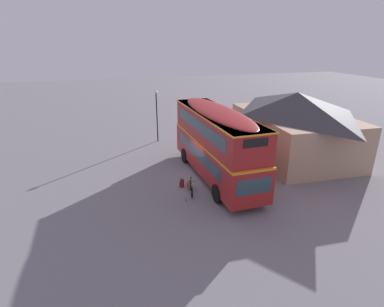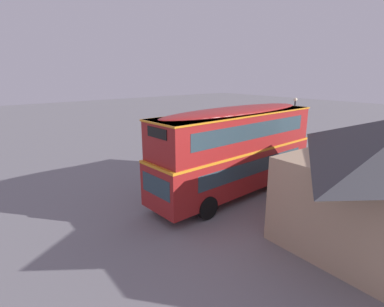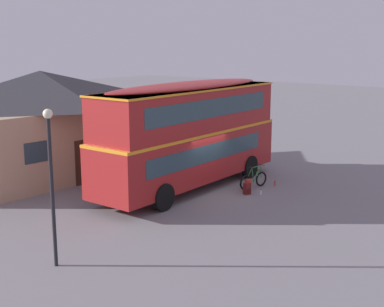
{
  "view_description": "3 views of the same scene",
  "coord_description": "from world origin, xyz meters",
  "px_view_note": "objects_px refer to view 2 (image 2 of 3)",
  "views": [
    {
      "loc": [
        18.09,
        -6.17,
        8.89
      ],
      "look_at": [
        1.29,
        -1.2,
        2.33
      ],
      "focal_mm": 28.44,
      "sensor_mm": 36.0,
      "label": 1
    },
    {
      "loc": [
        11.99,
        11.37,
        6.55
      ],
      "look_at": [
        1.46,
        -1.43,
        2.06
      ],
      "focal_mm": 28.16,
      "sensor_mm": 36.0,
      "label": 2
    },
    {
      "loc": [
        -17.67,
        -13.86,
        6.48
      ],
      "look_at": [
        -0.37,
        0.17,
        1.78
      ],
      "focal_mm": 49.41,
      "sensor_mm": 36.0,
      "label": 3
    }
  ],
  "objects_px": {
    "touring_bicycle": "(185,183)",
    "water_bottle_red_squeeze": "(165,188)",
    "backpack_on_ground": "(194,179)",
    "street_lamp": "(294,121)",
    "water_bottle_clear_plastic": "(185,181)",
    "double_decker_bus": "(236,147)"
  },
  "relations": [
    {
      "from": "touring_bicycle",
      "to": "water_bottle_red_squeeze",
      "type": "xyz_separation_m",
      "value": [
        0.97,
        -0.58,
        -0.26
      ]
    },
    {
      "from": "backpack_on_ground",
      "to": "water_bottle_red_squeeze",
      "type": "height_order",
      "value": "backpack_on_ground"
    },
    {
      "from": "street_lamp",
      "to": "water_bottle_red_squeeze",
      "type": "bearing_deg",
      "value": -2.51
    },
    {
      "from": "backpack_on_ground",
      "to": "water_bottle_clear_plastic",
      "type": "height_order",
      "value": "backpack_on_ground"
    },
    {
      "from": "street_lamp",
      "to": "water_bottle_clear_plastic",
      "type": "bearing_deg",
      "value": -4.33
    },
    {
      "from": "water_bottle_red_squeeze",
      "to": "water_bottle_clear_plastic",
      "type": "distance_m",
      "value": 1.64
    },
    {
      "from": "water_bottle_red_squeeze",
      "to": "water_bottle_clear_plastic",
      "type": "bearing_deg",
      "value": -171.12
    },
    {
      "from": "double_decker_bus",
      "to": "water_bottle_clear_plastic",
      "type": "relative_size",
      "value": 43.63
    },
    {
      "from": "touring_bicycle",
      "to": "backpack_on_ground",
      "type": "relative_size",
      "value": 3.03
    },
    {
      "from": "double_decker_bus",
      "to": "touring_bicycle",
      "type": "height_order",
      "value": "double_decker_bus"
    },
    {
      "from": "water_bottle_clear_plastic",
      "to": "backpack_on_ground",
      "type": "bearing_deg",
      "value": 122.39
    },
    {
      "from": "water_bottle_clear_plastic",
      "to": "touring_bicycle",
      "type": "bearing_deg",
      "value": 52.26
    },
    {
      "from": "touring_bicycle",
      "to": "street_lamp",
      "type": "bearing_deg",
      "value": -179.68
    },
    {
      "from": "double_decker_bus",
      "to": "water_bottle_red_squeeze",
      "type": "distance_m",
      "value": 4.67
    },
    {
      "from": "water_bottle_red_squeeze",
      "to": "street_lamp",
      "type": "xyz_separation_m",
      "value": [
        -11.8,
        0.52,
        2.77
      ]
    },
    {
      "from": "double_decker_bus",
      "to": "touring_bicycle",
      "type": "distance_m",
      "value": 3.64
    },
    {
      "from": "backpack_on_ground",
      "to": "water_bottle_red_squeeze",
      "type": "xyz_separation_m",
      "value": [
        1.94,
        -0.25,
        -0.17
      ]
    },
    {
      "from": "double_decker_bus",
      "to": "street_lamp",
      "type": "relative_size",
      "value": 2.26
    },
    {
      "from": "double_decker_bus",
      "to": "water_bottle_red_squeeze",
      "type": "xyz_separation_m",
      "value": [
        2.72,
        -2.83,
        -2.53
      ]
    },
    {
      "from": "street_lamp",
      "to": "backpack_on_ground",
      "type": "bearing_deg",
      "value": -1.53
    },
    {
      "from": "water_bottle_red_squeeze",
      "to": "double_decker_bus",
      "type": "bearing_deg",
      "value": 133.82
    },
    {
      "from": "double_decker_bus",
      "to": "water_bottle_red_squeeze",
      "type": "height_order",
      "value": "double_decker_bus"
    }
  ]
}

